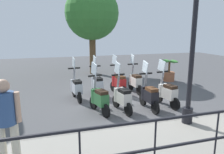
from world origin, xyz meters
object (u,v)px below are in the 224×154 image
Objects in this scene: pedestrian_distant at (6,118)px; tree_distant at (92,13)px; scooter_near_0 at (167,92)px; scooter_far_1 at (118,82)px; scooter_near_2 at (122,97)px; scooter_far_0 at (135,81)px; scooter_near_3 at (99,98)px; lamp_post_near at (192,56)px; potted_palm at (169,72)px; scooter_near_1 at (149,95)px; scooter_far_3 at (76,87)px; scooter_far_2 at (97,84)px.

pedestrian_distant is 9.53m from tree_distant.
scooter_near_0 is 2.14m from scooter_far_1.
scooter_near_0 is at bearing -96.95° from scooter_near_2.
scooter_far_0 is at bearing -169.57° from tree_distant.
scooter_near_0 is 2.30m from scooter_near_3.
lamp_post_near is 2.56× the size of scooter_far_1.
tree_distant is at bearing 47.05° from potted_palm.
tree_distant is 5.31m from potted_palm.
lamp_post_near is 2.18m from scooter_near_0.
scooter_near_0 and scooter_near_1 have the same top height.
potted_palm is at bearing -60.75° from scooter_far_0.
scooter_far_1 is (0.01, 0.71, 0.00)m from scooter_far_0.
scooter_near_2 is 2.23m from scooter_far_0.
scooter_far_3 is at bearing 163.31° from pedestrian_distant.
scooter_near_1 is (-0.12, 0.71, 0.00)m from scooter_near_0.
scooter_near_0 is 2.66m from scooter_far_2.
potted_palm is 0.69× the size of scooter_far_0.
scooter_near_0 is 1.00× the size of scooter_near_1.
scooter_near_1 is 1.00× the size of scooter_far_0.
lamp_post_near reaches higher than scooter_near_3.
pedestrian_distant is at bearing 124.42° from scooter_near_3.
scooter_far_3 is (-1.70, 4.82, 0.04)m from potted_palm.
scooter_near_0 and scooter_far_1 have the same top height.
pedestrian_distant reaches higher than scooter_far_0.
scooter_near_2 is (2.35, -2.87, -0.60)m from pedestrian_distant.
scooter_near_3 is (2.43, -2.17, -0.60)m from pedestrian_distant.
scooter_near_3 is (-3.20, 4.33, 0.04)m from potted_palm.
potted_palm is 3.43m from scooter_far_1.
scooter_far_1 is at bearing 114.29° from potted_palm.
tree_distant is at bearing 9.18° from scooter_far_0.
scooter_near_2 is at bearing -148.72° from scooter_far_3.
pedestrian_distant is 1.03× the size of scooter_near_2.
scooter_far_2 is at bearing 170.17° from tree_distant.
scooter_near_0 is 3.19m from scooter_far_3.
scooter_near_0 is at bearing -169.70° from scooter_far_0.
lamp_post_near is 2.56× the size of scooter_far_2.
scooter_near_2 and scooter_far_2 have the same top height.
pedestrian_distant reaches higher than scooter_far_3.
scooter_near_2 reaches higher than potted_palm.
potted_palm is (5.63, -6.50, -0.63)m from pedestrian_distant.
lamp_post_near is 5.62m from potted_palm.
lamp_post_near is 4.24m from scooter_far_3.
scooter_near_3 is 2.62m from scooter_far_0.
scooter_near_3 is at bearing 81.94° from scooter_near_1.
scooter_near_0 is at bearing -135.12° from scooter_far_2.
lamp_post_near is at bearing -148.24° from scooter_far_3.
scooter_far_0 is (4.21, -4.09, -0.60)m from pedestrian_distant.
scooter_far_3 is (-0.29, 1.70, 0.00)m from scooter_far_1.
scooter_far_3 is (1.67, 2.08, 0.00)m from scooter_near_1.
scooter_near_0 is at bearing -105.10° from scooter_near_3.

